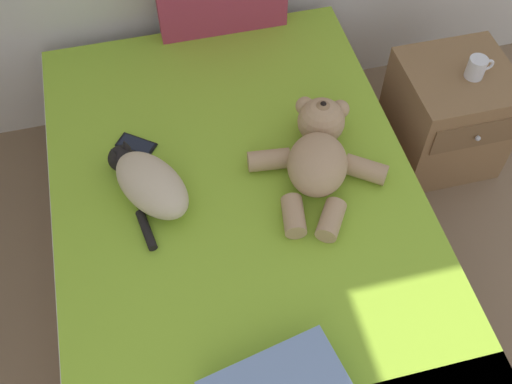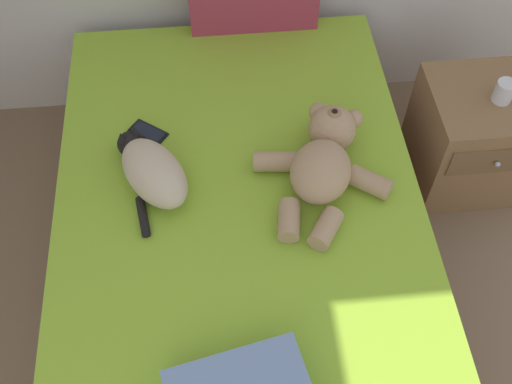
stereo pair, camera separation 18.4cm
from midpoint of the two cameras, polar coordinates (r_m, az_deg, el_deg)
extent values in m
cube|color=olive|center=(2.52, -3.32, -6.55)|extent=(1.38, 2.10, 0.32)
cube|color=white|center=(2.30, -3.63, -3.32)|extent=(1.34, 2.03, 0.21)
cube|color=#8CB72D|center=(2.24, -4.10, -0.42)|extent=(1.33, 1.89, 0.02)
ellipsoid|color=#C6B293|center=(2.20, -12.05, 0.50)|extent=(0.33, 0.39, 0.15)
sphere|color=black|center=(2.33, -14.65, 2.90)|extent=(0.10, 0.10, 0.10)
cone|color=black|center=(2.28, -15.50, 3.42)|extent=(0.04, 0.04, 0.04)
cone|color=black|center=(2.29, -14.38, 4.16)|extent=(0.04, 0.04, 0.04)
cylinder|color=black|center=(2.17, -12.58, -3.63)|extent=(0.06, 0.16, 0.03)
ellipsoid|color=black|center=(2.30, -12.42, 1.62)|extent=(0.10, 0.11, 0.04)
ellipsoid|color=tan|center=(2.19, 3.35, 2.45)|extent=(0.30, 0.32, 0.18)
sphere|color=tan|center=(2.33, 3.83, 6.46)|extent=(0.18, 0.18, 0.18)
sphere|color=#8E6B49|center=(2.28, 3.91, 7.49)|extent=(0.07, 0.07, 0.07)
sphere|color=black|center=(2.26, 3.95, 8.02)|extent=(0.02, 0.02, 0.02)
sphere|color=tan|center=(2.36, 2.33, 7.89)|extent=(0.07, 0.07, 0.07)
sphere|color=tan|center=(2.36, 5.62, 7.56)|extent=(0.07, 0.07, 0.07)
cylinder|color=tan|center=(2.27, -1.11, 2.88)|extent=(0.16, 0.09, 0.08)
cylinder|color=tan|center=(2.12, 1.05, -2.39)|extent=(0.10, 0.15, 0.08)
cylinder|color=tan|center=(2.26, 7.88, 1.96)|extent=(0.17, 0.15, 0.08)
cylinder|color=tan|center=(2.12, 4.54, -2.76)|extent=(0.14, 0.16, 0.08)
cube|color=black|center=(2.42, -13.25, 4.16)|extent=(0.16, 0.15, 0.01)
cube|color=black|center=(2.42, -13.27, 4.24)|extent=(0.14, 0.13, 0.00)
cube|color=olive|center=(2.97, 15.66, 6.83)|extent=(0.47, 0.46, 0.52)
cube|color=brown|center=(2.76, 18.04, 4.92)|extent=(0.40, 0.01, 0.15)
sphere|color=#B2B2B7|center=(2.75, 18.18, 4.67)|extent=(0.02, 0.02, 0.02)
cylinder|color=silver|center=(2.76, 18.02, 10.86)|extent=(0.08, 0.08, 0.09)
torus|color=silver|center=(2.78, 19.00, 11.04)|extent=(0.06, 0.01, 0.06)
camera|label=1|loc=(0.09, -92.42, -3.36)|focal=42.96mm
camera|label=2|loc=(0.09, 87.58, 3.36)|focal=42.96mm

